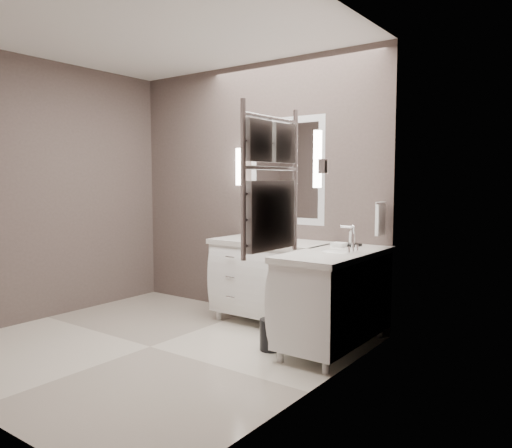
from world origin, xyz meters
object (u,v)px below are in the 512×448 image
Objects in this scene: vanity_back at (272,276)px; vanity_right at (335,294)px; towel_ladder at (271,190)px; waste_bin at (271,335)px.

vanity_back is 1.00× the size of vanity_right.
towel_ladder is 1.71m from waste_bin.
vanity_right reaches higher than waste_bin.
vanity_right is at bearing 38.95° from waste_bin.
waste_bin is (-0.65, 0.96, -1.26)m from towel_ladder.
vanity_back is at bearing 123.94° from waste_bin.
vanity_right is at bearing -20.38° from vanity_back.
waste_bin is at bearing -56.06° from vanity_back.
vanity_right is (0.88, -0.33, 0.00)m from vanity_back.
vanity_right is 1.60m from towel_ladder.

